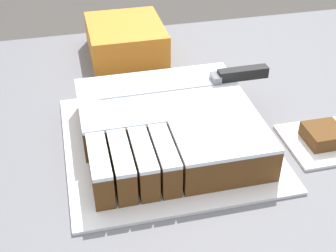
{
  "coord_description": "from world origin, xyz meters",
  "views": [
    {
      "loc": [
        -0.14,
        -0.66,
        1.48
      ],
      "look_at": [
        0.02,
        0.02,
        0.98
      ],
      "focal_mm": 50.0,
      "sensor_mm": 36.0,
      "label": 1
    }
  ],
  "objects_px": {
    "knife": "(219,78)",
    "cake_board": "(168,142)",
    "storage_box": "(126,40)",
    "cake": "(169,125)",
    "brownie": "(324,135)"
  },
  "relations": [
    {
      "from": "brownie",
      "to": "storage_box",
      "type": "xyz_separation_m",
      "value": [
        -0.3,
        0.45,
        0.02
      ]
    },
    {
      "from": "cake_board",
      "to": "storage_box",
      "type": "xyz_separation_m",
      "value": [
        -0.02,
        0.38,
        0.04
      ]
    },
    {
      "from": "cake_board",
      "to": "storage_box",
      "type": "distance_m",
      "value": 0.38
    },
    {
      "from": "knife",
      "to": "cake_board",
      "type": "bearing_deg",
      "value": 32.72
    },
    {
      "from": "brownie",
      "to": "storage_box",
      "type": "bearing_deg",
      "value": 123.91
    },
    {
      "from": "cake_board",
      "to": "brownie",
      "type": "height_order",
      "value": "brownie"
    },
    {
      "from": "cake_board",
      "to": "cake",
      "type": "distance_m",
      "value": 0.04
    },
    {
      "from": "knife",
      "to": "storage_box",
      "type": "xyz_separation_m",
      "value": [
        -0.14,
        0.3,
        -0.04
      ]
    },
    {
      "from": "cake",
      "to": "brownie",
      "type": "distance_m",
      "value": 0.29
    },
    {
      "from": "cake",
      "to": "brownie",
      "type": "xyz_separation_m",
      "value": [
        0.28,
        -0.07,
        -0.02
      ]
    },
    {
      "from": "knife",
      "to": "storage_box",
      "type": "height_order",
      "value": "knife"
    },
    {
      "from": "cake",
      "to": "knife",
      "type": "relative_size",
      "value": 0.92
    },
    {
      "from": "cake",
      "to": "storage_box",
      "type": "relative_size",
      "value": 1.54
    },
    {
      "from": "cake_board",
      "to": "cake",
      "type": "xyz_separation_m",
      "value": [
        0.0,
        0.0,
        0.04
      ]
    },
    {
      "from": "cake_board",
      "to": "storage_box",
      "type": "height_order",
      "value": "storage_box"
    }
  ]
}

